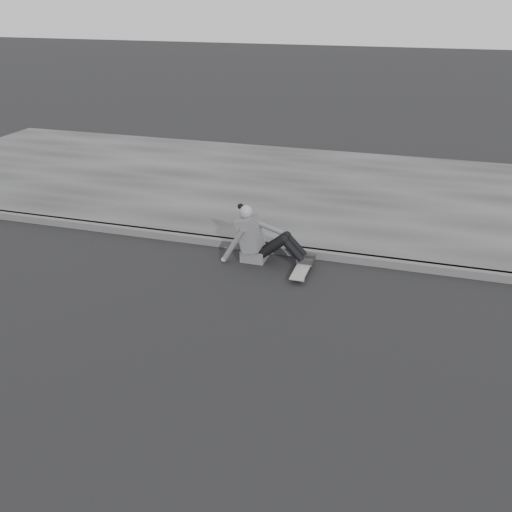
{
  "coord_description": "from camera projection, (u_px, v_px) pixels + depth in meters",
  "views": [
    {
      "loc": [
        -0.87,
        -5.29,
        3.73
      ],
      "look_at": [
        -2.89,
        1.33,
        0.5
      ],
      "focal_mm": 40.0,
      "sensor_mm": 36.0,
      "label": 1
    }
  ],
  "objects": [
    {
      "name": "ground",
      "position": [
        484.0,
        385.0,
        5.93
      ],
      "size": [
        80.0,
        80.0,
        0.0
      ],
      "primitive_type": "plane",
      "color": "black",
      "rests_on": "ground"
    },
    {
      "name": "curb",
      "position": [
        475.0,
        273.0,
        8.14
      ],
      "size": [
        24.0,
        0.16,
        0.12
      ],
      "primitive_type": "cube",
      "color": "#4E4E4E",
      "rests_on": "ground"
    },
    {
      "name": "sidewalk",
      "position": [
        468.0,
        205.0,
        10.76
      ],
      "size": [
        24.0,
        6.0,
        0.12
      ],
      "primitive_type": "cube",
      "color": "#3E3E3E",
      "rests_on": "ground"
    },
    {
      "name": "skateboard",
      "position": [
        302.0,
        269.0,
        8.25
      ],
      "size": [
        0.2,
        0.78,
        0.09
      ],
      "color": "#9A9A95",
      "rests_on": "ground"
    },
    {
      "name": "seated_woman",
      "position": [
        258.0,
        238.0,
        8.53
      ],
      "size": [
        1.38,
        0.46,
        0.88
      ],
      "color": "#565658",
      "rests_on": "ground"
    }
  ]
}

